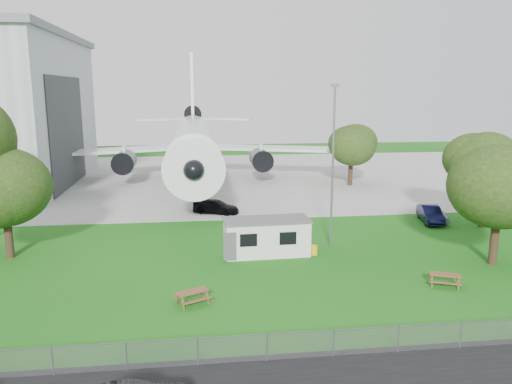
{
  "coord_description": "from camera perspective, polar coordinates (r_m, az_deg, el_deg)",
  "views": [
    {
      "loc": [
        -1.95,
        -29.26,
        11.69
      ],
      "look_at": [
        2.71,
        8.0,
        4.0
      ],
      "focal_mm": 35.0,
      "sensor_mm": 36.0,
      "label": 1
    }
  ],
  "objects": [
    {
      "name": "lamp_mast",
      "position": [
        37.32,
        8.75,
        2.67
      ],
      "size": [
        0.16,
        0.16,
        12.0
      ],
      "primitive_type": "cylinder",
      "color": "slate",
      "rests_on": "ground"
    },
    {
      "name": "ground",
      "position": [
        31.57,
        -3.13,
        -10.18
      ],
      "size": [
        160.0,
        160.0,
        0.0
      ],
      "primitive_type": "plane",
      "color": "#26761A"
    },
    {
      "name": "tree_far_apron",
      "position": [
        62.82,
        10.85,
        5.29
      ],
      "size": [
        6.76,
        6.76,
        8.43
      ],
      "color": "#382619",
      "rests_on": "ground"
    },
    {
      "name": "car_apron_van",
      "position": [
        48.22,
        -4.59,
        -1.7
      ],
      "size": [
        4.84,
        3.54,
        1.3
      ],
      "primitive_type": "imported",
      "rotation": [
        0.0,
        0.0,
        1.14
      ],
      "color": "black",
      "rests_on": "ground"
    },
    {
      "name": "fence",
      "position": [
        23.04,
        -1.36,
        -18.91
      ],
      "size": [
        58.0,
        0.04,
        1.3
      ],
      "primitive_type": "cube",
      "color": "gray",
      "rests_on": "ground"
    },
    {
      "name": "picnic_west",
      "position": [
        28.7,
        -7.27,
        -12.56
      ],
      "size": [
        2.28,
        2.14,
        0.76
      ],
      "primitive_type": null,
      "rotation": [
        0.0,
        0.0,
        0.46
      ],
      "color": "brown",
      "rests_on": "ground"
    },
    {
      "name": "car_ne_sedan",
      "position": [
        47.5,
        19.31,
        -2.42
      ],
      "size": [
        2.45,
        4.71,
        1.48
      ],
      "primitive_type": "imported",
      "rotation": [
        0.0,
        0.0,
        -0.21
      ],
      "color": "black",
      "rests_on": "ground"
    },
    {
      "name": "site_cabin",
      "position": [
        36.14,
        1.23,
        -5.12
      ],
      "size": [
        6.8,
        2.93,
        2.62
      ],
      "color": "silver",
      "rests_on": "ground"
    },
    {
      "name": "car_ne_hatch",
      "position": [
        48.14,
        19.51,
        -2.29
      ],
      "size": [
        1.78,
        4.23,
        1.43
      ],
      "primitive_type": "imported",
      "rotation": [
        0.0,
        0.0,
        -0.02
      ],
      "color": "#A7A9AE",
      "rests_on": "ground"
    },
    {
      "name": "tree_east_back",
      "position": [
        46.61,
        24.95,
        3.13
      ],
      "size": [
        6.55,
        6.55,
        9.01
      ],
      "color": "#382619",
      "rests_on": "ground"
    },
    {
      "name": "concrete_apron",
      "position": [
        68.3,
        -5.39,
        1.68
      ],
      "size": [
        120.0,
        46.0,
        0.03
      ],
      "primitive_type": "cube",
      "color": "#B7B7B2",
      "rests_on": "ground"
    },
    {
      "name": "tree_east_front",
      "position": [
        36.85,
        26.06,
        0.34
      ],
      "size": [
        6.75,
        6.75,
        8.65
      ],
      "color": "#382619",
      "rests_on": "ground"
    },
    {
      "name": "tree_west_small",
      "position": [
        38.67,
        -26.89,
        0.44
      ],
      "size": [
        6.69,
        6.69,
        8.42
      ],
      "color": "#382619",
      "rests_on": "ground"
    },
    {
      "name": "picnic_east",
      "position": [
        32.91,
        20.7,
        -10.02
      ],
      "size": [
        2.24,
        2.08,
        0.76
      ],
      "primitive_type": null,
      "rotation": [
        0.0,
        0.0,
        -0.4
      ],
      "color": "brown",
      "rests_on": "ground"
    },
    {
      "name": "airliner",
      "position": [
        65.43,
        -7.17,
        5.85
      ],
      "size": [
        46.36,
        47.73,
        17.69
      ],
      "color": "white",
      "rests_on": "ground"
    }
  ]
}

